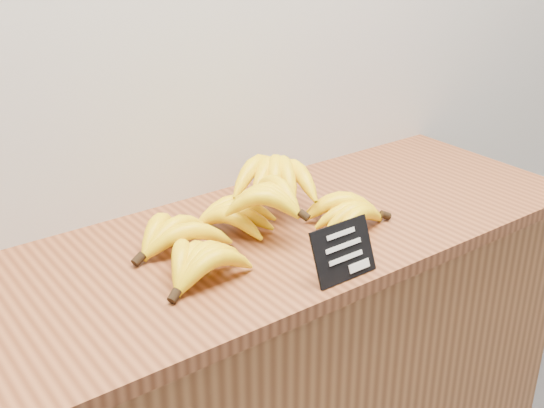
{
  "coord_description": "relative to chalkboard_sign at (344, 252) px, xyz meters",
  "views": [
    {
      "loc": [
        -0.6,
        1.73,
        1.57
      ],
      "look_at": [
        0.12,
        2.7,
        1.02
      ],
      "focal_mm": 45.0,
      "sensor_mm": 36.0,
      "label": 1
    }
  ],
  "objects": [
    {
      "name": "counter_top",
      "position": [
        -0.03,
        0.22,
        -0.07
      ],
      "size": [
        1.52,
        0.54,
        0.03
      ],
      "primitive_type": "cube",
      "color": "brown",
      "rests_on": "counter"
    },
    {
      "name": "chalkboard_sign",
      "position": [
        0.0,
        0.0,
        0.0
      ],
      "size": [
        0.13,
        0.04,
        0.1
      ],
      "primitive_type": "cube",
      "rotation": [
        -0.37,
        0.0,
        0.0
      ],
      "color": "black",
      "rests_on": "counter_top"
    },
    {
      "name": "banana_pile",
      "position": [
        -0.04,
        0.24,
        0.0
      ],
      "size": [
        0.54,
        0.37,
        0.12
      ],
      "color": "yellow",
      "rests_on": "counter_top"
    }
  ]
}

